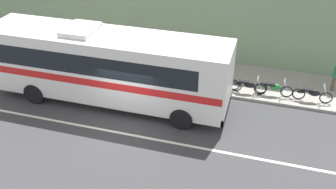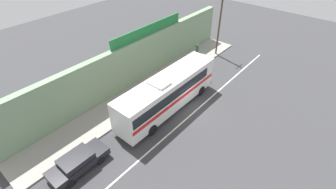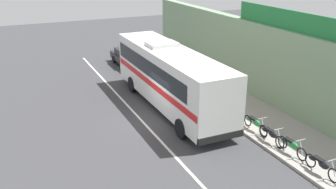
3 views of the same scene
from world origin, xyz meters
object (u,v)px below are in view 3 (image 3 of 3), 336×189
at_px(motorcycle_purple, 292,145).
at_px(motorcycle_black, 271,135).
at_px(parked_car, 128,57).
at_px(intercity_bus, 169,74).
at_px(motorcycle_orange, 322,165).
at_px(motorcycle_red, 255,123).

distance_m(motorcycle_purple, motorcycle_black, 1.28).
relative_size(parked_car, motorcycle_black, 2.44).
relative_size(intercity_bus, motorcycle_purple, 6.21).
bearing_deg(motorcycle_orange, parked_car, -174.26).
relative_size(parked_car, motorcycle_red, 2.31).
distance_m(intercity_bus, motorcycle_red, 5.94).
distance_m(parked_car, motorcycle_orange, 19.23).
bearing_deg(parked_car, intercity_bus, -3.63).
height_order(parked_car, motorcycle_purple, parked_car).
xyz_separation_m(motorcycle_purple, motorcycle_red, (-2.66, -0.05, 0.00)).
distance_m(intercity_bus, motorcycle_black, 7.14).
relative_size(intercity_bus, parked_car, 2.58).
relative_size(intercity_bus, motorcycle_red, 5.98).
xyz_separation_m(motorcycle_purple, motorcycle_orange, (1.83, -0.05, 0.00)).
xyz_separation_m(intercity_bus, motorcycle_black, (6.55, 2.43, -1.50)).
relative_size(parked_car, motorcycle_purple, 2.40).
height_order(parked_car, motorcycle_orange, parked_car).
relative_size(motorcycle_red, motorcycle_black, 1.06).
height_order(intercity_bus, motorcycle_red, intercity_bus).
bearing_deg(motorcycle_red, intercity_bus, -153.93).
distance_m(parked_car, motorcycle_red, 14.77).
height_order(intercity_bus, motorcycle_purple, intercity_bus).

